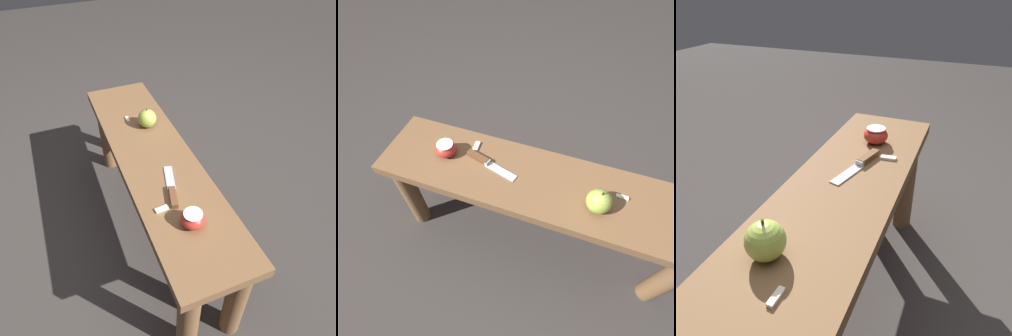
# 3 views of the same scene
# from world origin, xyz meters

# --- Properties ---
(ground_plane) EXTENTS (8.00, 8.00, 0.00)m
(ground_plane) POSITION_xyz_m (0.00, 0.00, 0.00)
(ground_plane) COLOR #383330
(wooden_bench) EXTENTS (1.24, 0.31, 0.47)m
(wooden_bench) POSITION_xyz_m (0.00, 0.00, 0.36)
(wooden_bench) COLOR brown
(wooden_bench) RESTS_ON ground_plane
(knife) EXTENTS (0.22, 0.08, 0.02)m
(knife) POSITION_xyz_m (-0.22, 0.01, 0.48)
(knife) COLOR #B7BABF
(knife) RESTS_ON wooden_bench
(apple_whole) EXTENTS (0.08, 0.08, 0.09)m
(apple_whole) POSITION_xyz_m (0.21, -0.04, 0.52)
(apple_whole) COLOR #9EB747
(apple_whole) RESTS_ON wooden_bench
(apple_cut) EXTENTS (0.08, 0.08, 0.06)m
(apple_cut) POSITION_xyz_m (-0.38, 0.01, 0.50)
(apple_cut) COLOR red
(apple_cut) RESTS_ON wooden_bench
(apple_slice_near_knife) EXTENTS (0.04, 0.01, 0.01)m
(apple_slice_near_knife) POSITION_xyz_m (0.29, 0.03, 0.48)
(apple_slice_near_knife) COLOR white
(apple_slice_near_knife) RESTS_ON wooden_bench
(apple_slice_center) EXTENTS (0.02, 0.05, 0.01)m
(apple_slice_center) POSITION_xyz_m (-0.28, 0.08, 0.48)
(apple_slice_center) COLOR white
(apple_slice_center) RESTS_ON wooden_bench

